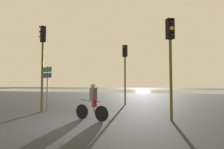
% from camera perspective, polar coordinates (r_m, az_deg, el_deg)
% --- Properties ---
extents(ground_plane, '(120.00, 120.00, 0.00)m').
position_cam_1_polar(ground_plane, '(7.43, -14.06, -15.26)').
color(ground_plane, black).
extents(water_strip, '(80.00, 16.00, 0.01)m').
position_cam_1_polar(water_strip, '(37.58, 9.31, -5.33)').
color(water_strip, slate).
rests_on(water_strip, ground).
extents(traffic_light_near_left, '(0.41, 0.42, 4.89)m').
position_cam_1_polar(traffic_light_near_left, '(10.84, -21.73, 6.70)').
color(traffic_light_near_left, '#4C4719').
rests_on(traffic_light_near_left, ground).
extents(traffic_light_near_right, '(0.39, 0.41, 4.45)m').
position_cam_1_polar(traffic_light_near_right, '(8.13, 18.54, 7.81)').
color(traffic_light_near_right, '#4C4719').
rests_on(traffic_light_near_right, ground).
extents(traffic_light_center, '(0.40, 0.42, 4.54)m').
position_cam_1_polar(traffic_light_center, '(13.43, 4.24, 3.71)').
color(traffic_light_center, '#4C4719').
rests_on(traffic_light_center, ground).
extents(direction_sign_post, '(0.98, 0.55, 2.60)m').
position_cam_1_polar(direction_sign_post, '(10.99, -20.47, -1.72)').
color(direction_sign_post, slate).
rests_on(direction_sign_post, ground).
extents(cyclist, '(1.66, 0.59, 1.62)m').
position_cam_1_polar(cyclist, '(7.72, -6.33, -8.70)').
color(cyclist, black).
rests_on(cyclist, ground).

